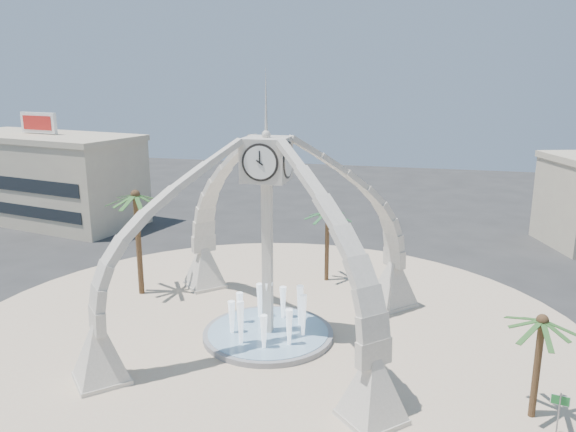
% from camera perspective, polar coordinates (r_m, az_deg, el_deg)
% --- Properties ---
extents(ground, '(140.00, 140.00, 0.00)m').
position_cam_1_polar(ground, '(35.39, -2.03, -12.22)').
color(ground, '#282828').
rests_on(ground, ground).
extents(plaza, '(40.00, 40.00, 0.06)m').
position_cam_1_polar(plaza, '(35.38, -2.03, -12.18)').
color(plaza, '#C5B393').
rests_on(plaza, ground).
extents(clock_tower, '(17.94, 17.94, 16.30)m').
position_cam_1_polar(clock_tower, '(33.04, -2.12, -2.07)').
color(clock_tower, beige).
rests_on(clock_tower, ground).
extents(fountain, '(8.00, 8.00, 3.62)m').
position_cam_1_polar(fountain, '(35.26, -2.03, -11.80)').
color(fountain, gray).
rests_on(fountain, ground).
extents(building_nw, '(23.75, 13.73, 11.90)m').
position_cam_1_polar(building_nw, '(67.44, -23.51, 3.61)').
color(building_nw, '#BDB293').
rests_on(building_nw, ground).
extents(palm_east, '(4.24, 4.24, 5.59)m').
position_cam_1_polar(palm_east, '(28.22, 24.42, -9.75)').
color(palm_east, brown).
rests_on(palm_east, ground).
extents(palm_west, '(4.51, 4.51, 8.32)m').
position_cam_1_polar(palm_west, '(41.17, -15.24, 1.93)').
color(palm_west, brown).
rests_on(palm_west, ground).
extents(palm_north, '(3.98, 3.98, 6.31)m').
position_cam_1_polar(palm_north, '(42.96, 4.04, 0.40)').
color(palm_north, brown).
rests_on(palm_north, ground).
extents(street_sign, '(0.79, 0.18, 2.17)m').
position_cam_1_polar(street_sign, '(28.66, 25.87, -16.96)').
color(street_sign, slate).
rests_on(street_sign, ground).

